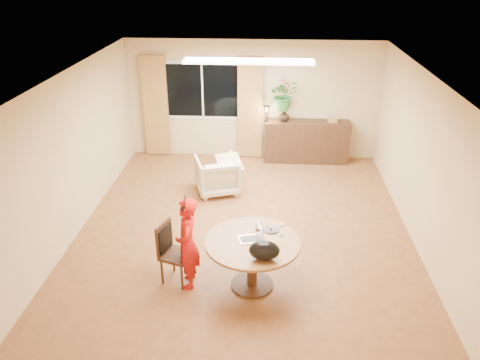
# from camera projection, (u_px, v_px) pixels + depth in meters

# --- Properties ---
(floor) EXTENTS (6.50, 6.50, 0.00)m
(floor) POSITION_uv_depth(u_px,v_px,m) (244.00, 229.00, 7.89)
(floor) COLOR brown
(floor) RESTS_ON ground
(ceiling) EXTENTS (6.50, 6.50, 0.00)m
(ceiling) POSITION_uv_depth(u_px,v_px,m) (245.00, 76.00, 6.76)
(ceiling) COLOR white
(ceiling) RESTS_ON wall_back
(wall_back) EXTENTS (5.50, 0.00, 5.50)m
(wall_back) POSITION_uv_depth(u_px,v_px,m) (253.00, 100.00, 10.24)
(wall_back) COLOR tan
(wall_back) RESTS_ON floor
(wall_left) EXTENTS (0.00, 6.50, 6.50)m
(wall_left) POSITION_uv_depth(u_px,v_px,m) (73.00, 154.00, 7.49)
(wall_left) COLOR tan
(wall_left) RESTS_ON floor
(wall_right) EXTENTS (0.00, 6.50, 6.50)m
(wall_right) POSITION_uv_depth(u_px,v_px,m) (423.00, 163.00, 7.16)
(wall_right) COLOR tan
(wall_right) RESTS_ON floor
(window) EXTENTS (1.70, 0.03, 1.30)m
(window) POSITION_uv_depth(u_px,v_px,m) (203.00, 91.00, 10.20)
(window) COLOR white
(window) RESTS_ON wall_back
(curtain_left) EXTENTS (0.55, 0.08, 2.25)m
(curtain_left) POSITION_uv_depth(u_px,v_px,m) (156.00, 107.00, 10.35)
(curtain_left) COLOR brown
(curtain_left) RESTS_ON wall_back
(curtain_right) EXTENTS (0.55, 0.08, 2.25)m
(curtain_right) POSITION_uv_depth(u_px,v_px,m) (250.00, 108.00, 10.23)
(curtain_right) COLOR brown
(curtain_right) RESTS_ON wall_back
(ceiling_panel) EXTENTS (2.20, 0.35, 0.05)m
(ceiling_panel) POSITION_uv_depth(u_px,v_px,m) (249.00, 61.00, 7.85)
(ceiling_panel) COLOR white
(ceiling_panel) RESTS_ON ceiling
(dining_table) EXTENTS (1.29, 1.29, 0.73)m
(dining_table) POSITION_uv_depth(u_px,v_px,m) (252.00, 251.00, 6.31)
(dining_table) COLOR brown
(dining_table) RESTS_ON floor
(dining_chair) EXTENTS (0.53, 0.51, 0.89)m
(dining_chair) POSITION_uv_depth(u_px,v_px,m) (177.00, 254.00, 6.48)
(dining_chair) COLOR #311C10
(dining_chair) RESTS_ON floor
(child) EXTENTS (0.52, 0.37, 1.34)m
(child) POSITION_uv_depth(u_px,v_px,m) (187.00, 244.00, 6.31)
(child) COLOR red
(child) RESTS_ON floor
(laptop) EXTENTS (0.37, 0.30, 0.22)m
(laptop) POSITION_uv_depth(u_px,v_px,m) (251.00, 233.00, 6.23)
(laptop) COLOR #B7B7BC
(laptop) RESTS_ON dining_table
(tumbler) EXTENTS (0.10, 0.10, 0.11)m
(tumbler) POSITION_uv_depth(u_px,v_px,m) (258.00, 226.00, 6.47)
(tumbler) COLOR white
(tumbler) RESTS_ON dining_table
(wine_glass) EXTENTS (0.08, 0.08, 0.20)m
(wine_glass) POSITION_uv_depth(u_px,v_px,m) (282.00, 230.00, 6.31)
(wine_glass) COLOR white
(wine_glass) RESTS_ON dining_table
(pot_lid) EXTENTS (0.26, 0.26, 0.04)m
(pot_lid) POSITION_uv_depth(u_px,v_px,m) (271.00, 229.00, 6.49)
(pot_lid) COLOR white
(pot_lid) RESTS_ON dining_table
(handbag) EXTENTS (0.44, 0.34, 0.26)m
(handbag) POSITION_uv_depth(u_px,v_px,m) (264.00, 251.00, 5.82)
(handbag) COLOR black
(handbag) RESTS_ON dining_table
(armchair) EXTENTS (0.97, 0.98, 0.71)m
(armchair) POSITION_uv_depth(u_px,v_px,m) (217.00, 175.00, 9.00)
(armchair) COLOR beige
(armchair) RESTS_ON floor
(throw) EXTENTS (0.60, 0.67, 0.03)m
(throw) POSITION_uv_depth(u_px,v_px,m) (229.00, 158.00, 8.78)
(throw) COLOR beige
(throw) RESTS_ON armchair
(sideboard) EXTENTS (1.84, 0.45, 0.92)m
(sideboard) POSITION_uv_depth(u_px,v_px,m) (306.00, 141.00, 10.32)
(sideboard) COLOR #311C10
(sideboard) RESTS_ON floor
(vase) EXTENTS (0.29, 0.29, 0.25)m
(vase) POSITION_uv_depth(u_px,v_px,m) (284.00, 116.00, 10.10)
(vase) COLOR black
(vase) RESTS_ON sideboard
(bouquet) EXTENTS (0.67, 0.61, 0.66)m
(bouquet) POSITION_uv_depth(u_px,v_px,m) (284.00, 95.00, 9.90)
(bouquet) COLOR #296F29
(bouquet) RESTS_ON vase
(book_stack) EXTENTS (0.23, 0.19, 0.08)m
(book_stack) POSITION_uv_depth(u_px,v_px,m) (333.00, 120.00, 10.07)
(book_stack) COLOR #8C5F47
(book_stack) RESTS_ON sideboard
(desk_lamp) EXTENTS (0.18, 0.18, 0.36)m
(desk_lamp) POSITION_uv_depth(u_px,v_px,m) (267.00, 113.00, 10.05)
(desk_lamp) COLOR black
(desk_lamp) RESTS_ON sideboard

